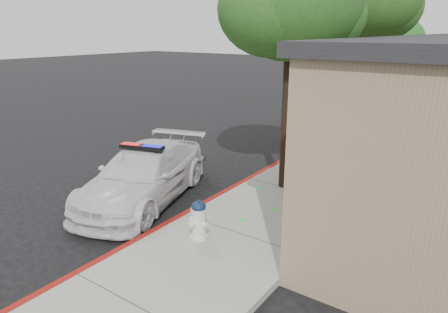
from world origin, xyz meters
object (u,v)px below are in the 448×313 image
Objects in this scene: police_car at (144,175)px; street_tree_near at (292,6)px; fire_hydrant at (199,220)px; street_tree_mid at (370,0)px; street_tree_far at (397,43)px.

street_tree_near is (2.78, 2.72, 4.24)m from police_car.
street_tree_mid is at bearing 94.61° from fire_hydrant.
fire_hydrant is at bearing -37.94° from police_car.
street_tree_far is (-0.11, 5.47, -1.60)m from street_tree_mid.
street_tree_near is at bearing 27.40° from police_car.
street_tree_mid is (0.12, 6.03, 0.47)m from street_tree_near.
street_tree_mid is at bearing 88.89° from street_tree_near.
street_tree_near is 11.56m from street_tree_far.
street_tree_near is (0.10, 3.75, 4.37)m from fire_hydrant.
fire_hydrant is at bearing -90.37° from street_tree_far.
street_tree_near reaches higher than street_tree_far.
police_car is 0.76× the size of street_tree_mid.
fire_hydrant is at bearing -91.25° from street_tree_mid.
fire_hydrant is 0.18× the size of street_tree_far.
street_tree_mid is (2.90, 8.76, 4.70)m from police_car.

